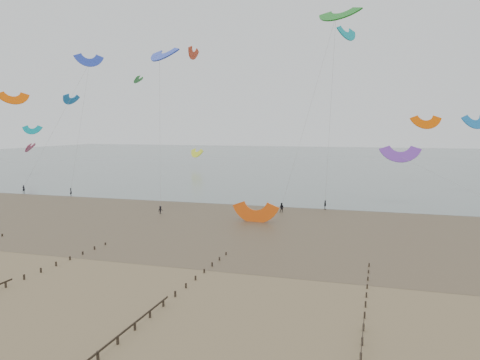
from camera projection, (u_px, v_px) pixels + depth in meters
name	position (u px, v px, depth m)	size (l,w,h in m)	color
ground	(156.00, 281.00, 50.65)	(500.00, 500.00, 0.00)	brown
sea_and_shore	(223.00, 219.00, 84.55)	(500.00, 665.00, 0.03)	#475654
kitesurfer_lead	(71.00, 192.00, 113.10)	(0.69, 0.45, 1.89)	black
kitesurfers	(320.00, 208.00, 91.09)	(124.75, 22.30, 1.88)	black
grounded_kite	(255.00, 222.00, 82.00)	(7.04, 3.69, 5.36)	#FF5A10
kites_airborne	(261.00, 103.00, 135.96)	(223.97, 109.48, 45.19)	#A82043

